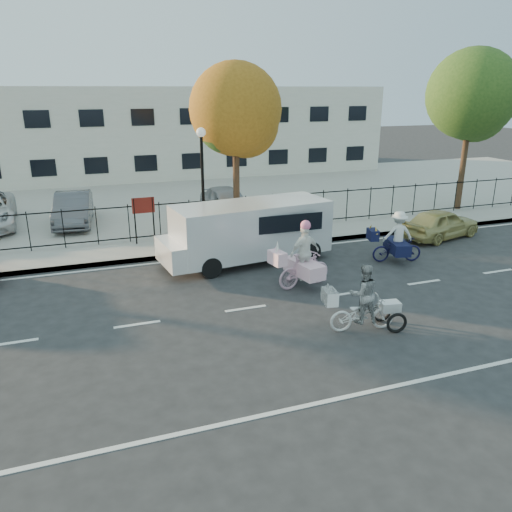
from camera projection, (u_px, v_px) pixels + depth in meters
name	position (u px, v px, depth m)	size (l,w,h in m)	color
ground	(246.00, 309.00, 14.02)	(120.00, 120.00, 0.00)	#333334
road_markings	(246.00, 308.00, 14.02)	(60.00, 9.52, 0.01)	silver
curb	(203.00, 253.00, 18.51)	(60.00, 0.10, 0.15)	#A8A399
sidewalk	(197.00, 245.00, 19.45)	(60.00, 2.20, 0.15)	#A8A399
parking_lot	(160.00, 200.00, 27.40)	(60.00, 15.60, 0.15)	#A8A399
iron_fence	(190.00, 218.00, 20.17)	(58.00, 0.06, 1.50)	black
building	(135.00, 131.00, 35.40)	(34.00, 10.00, 6.00)	silver
lamppost	(202.00, 164.00, 19.26)	(0.36, 0.36, 4.33)	black
street_sign	(144.00, 211.00, 19.06)	(0.85, 0.06, 1.80)	black
zebra_trike	(363.00, 305.00, 12.59)	(2.07, 0.98, 1.77)	white
unicorn_bike	(303.00, 263.00, 15.34)	(2.16, 1.53, 2.13)	#E6AFC8
bull_bike	(397.00, 242.00, 17.63)	(2.03, 1.42, 1.83)	#121036
white_van	(249.00, 230.00, 17.48)	(6.17, 2.67, 2.12)	white
gold_sedan	(441.00, 223.00, 20.45)	(1.46, 3.63, 1.24)	tan
lot_car_c	(73.00, 209.00, 21.95)	(1.48, 4.23, 1.39)	#52545A
lot_car_d	(227.00, 202.00, 23.10)	(1.69, 4.20, 1.43)	#A0A1A8
tree_mid	(238.00, 114.00, 20.52)	(3.81, 3.81, 6.98)	#442D1D
tree_east	(473.00, 99.00, 23.48)	(4.22, 4.22, 7.74)	#442D1D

